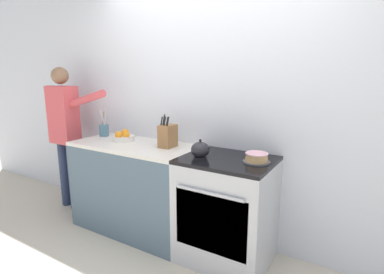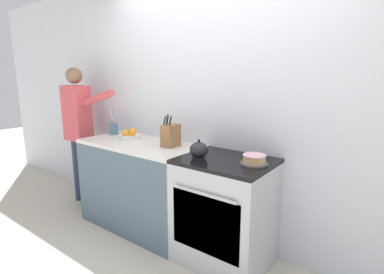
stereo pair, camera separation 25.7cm
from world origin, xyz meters
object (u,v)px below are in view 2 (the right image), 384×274
Objects in this scene: stove_range at (225,211)px; utensil_crock at (114,128)px; layer_cake at (254,160)px; fruit_bowl at (131,135)px; person_baker at (78,124)px; tea_kettle at (199,150)px; knife_block at (171,135)px.

utensil_crock is (-1.56, 0.12, 0.53)m from stove_range.
stove_range is 3.00× the size of utensil_crock.
fruit_bowl is (-1.45, 0.04, 0.00)m from layer_cake.
stove_range is 0.55× the size of person_baker.
stove_range is at bearing -176.00° from layer_cake.
utensil_crock reaches higher than fruit_bowl.
tea_kettle is at bearing -166.83° from layer_cake.
layer_cake is at bearing 5.45° from person_baker.
fruit_bowl is at bearing 171.85° from tea_kettle.
layer_cake reaches higher than stove_range.
layer_cake is 0.89m from knife_block.
stove_range is 2.14m from person_baker.
tea_kettle is at bearing -8.58° from utensil_crock.
person_baker reaches higher than stove_range.
knife_block is at bearing -3.20° from utensil_crock.
utensil_crock reaches higher than stove_range.
stove_range is 0.55m from layer_cake.
fruit_bowl is 0.86m from person_baker.
stove_range is 0.86m from knife_block.
person_baker is (-1.86, 0.08, 0.02)m from tea_kettle.
person_baker is (-0.51, -0.13, 0.01)m from utensil_crock.
stove_range is 1.30m from fruit_bowl.
utensil_crock is at bearing 176.84° from layer_cake.
tea_kettle is at bearing -8.15° from fruit_bowl.
stove_range is 2.94× the size of knife_block.
knife_block is at bearing 1.04° from fruit_bowl.
knife_block is 0.19× the size of person_baker.
knife_block is (-0.65, 0.07, 0.56)m from stove_range.
person_baker is at bearing 177.57° from tea_kettle.
knife_block is at bearing 160.93° from tea_kettle.
layer_cake is 1.45m from fruit_bowl.
utensil_crock is at bearing 171.42° from tea_kettle.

